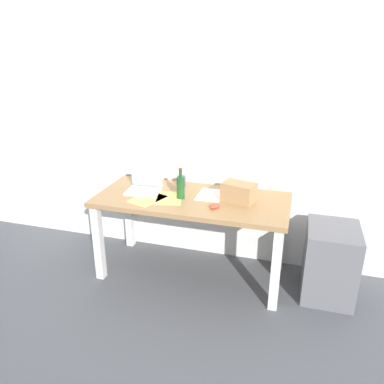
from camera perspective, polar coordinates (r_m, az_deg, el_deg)
ground_plane at (r=3.50m, az=-0.00°, el=-12.05°), size 8.00×8.00×0.00m
back_wall at (r=3.39m, az=2.07°, el=10.70°), size 5.20×0.08×2.60m
desk at (r=3.20m, az=-0.00°, el=-2.54°), size 1.62×0.73×0.73m
laptop_left at (r=3.31m, az=-7.30°, el=0.78°), size 0.30×0.26×0.20m
beer_bottle at (r=3.10m, az=-1.74°, el=0.81°), size 0.07×0.07×0.26m
computer_mouse at (r=2.95m, az=3.47°, el=-2.13°), size 0.10×0.12×0.03m
cardboard_box at (r=3.08m, az=7.14°, el=-0.01°), size 0.29×0.23×0.16m
coffee_mug at (r=3.40m, az=-1.63°, el=1.68°), size 0.08×0.08×0.09m
paper_yellow_folder at (r=3.14m, az=-3.47°, el=-0.93°), size 0.27×0.34×0.00m
paper_sheet_near_back at (r=3.21m, az=2.80°, el=-0.44°), size 0.21×0.30×0.00m
paper_sheet_front_left at (r=3.15m, az=-6.78°, el=-1.05°), size 0.30×0.35×0.00m
filing_cabinet at (r=3.27m, az=20.25°, el=-9.95°), size 0.40×0.48×0.60m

